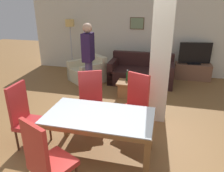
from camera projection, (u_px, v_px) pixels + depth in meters
name	position (u px, v px, depth m)	size (l,w,h in m)	color
ground_plane	(100.00, 155.00, 3.45)	(18.00, 18.00, 0.00)	brown
back_wall	(139.00, 31.00, 6.91)	(7.20, 0.09, 2.70)	beige
divider_pillar	(161.00, 54.00, 4.07)	(0.37, 0.33, 2.70)	beige
dining_table	(99.00, 124.00, 3.24)	(1.59, 0.89, 0.73)	brown
dining_chair_head_left	(26.00, 115.00, 3.52)	(0.46, 0.46, 1.08)	red
dining_chair_near_left	(46.00, 159.00, 2.56)	(0.61, 0.61, 1.08)	red
dining_chair_far_right	(134.00, 103.00, 3.95)	(0.61, 0.61, 1.08)	red
dining_chair_far_left	(92.00, 100.00, 4.07)	(0.62, 0.62, 1.08)	#BF3032
sofa	(141.00, 73.00, 6.38)	(1.81, 0.92, 0.83)	black
armchair	(88.00, 72.00, 6.52)	(1.22, 1.22, 0.75)	beige
coffee_table	(133.00, 89.00, 5.46)	(0.77, 0.46, 0.39)	brown
bottle	(128.00, 76.00, 5.48)	(0.08, 0.08, 0.27)	#194C23
tv_stand	(192.00, 71.00, 6.68)	(1.05, 0.40, 0.48)	brown
tv_screen	(195.00, 54.00, 6.48)	(0.93, 0.26, 0.65)	black
floor_lamp	(70.00, 29.00, 7.02)	(0.28, 0.28, 1.71)	#B7B7BC
standing_person	(88.00, 54.00, 5.39)	(0.23, 0.38, 1.78)	#443B66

